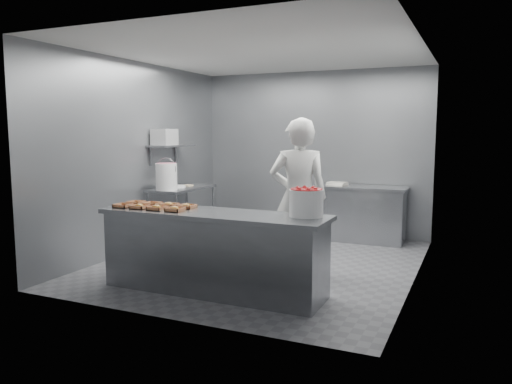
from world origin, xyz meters
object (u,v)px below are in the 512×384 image
tray_2 (157,208)px  tray_4 (136,203)px  service_counter (213,252)px  tray_0 (123,205)px  back_counter (359,213)px  strawberry_tub (306,202)px  tray_3 (175,209)px  worker (299,198)px  prep_table (182,206)px  tray_1 (140,206)px  tray_7 (187,206)px  glaze_bucket (166,176)px  tray_5 (152,204)px  appliance (164,137)px  tray_6 (169,205)px

tray_2 → tray_4: 0.53m
service_counter → tray_0: bearing=-173.9°
back_counter → strawberry_tub: (0.12, -3.10, 0.60)m
tray_3 → worker: 1.54m
tray_0 → strawberry_tub: size_ratio=0.53×
service_counter → prep_table: bearing=130.2°
service_counter → tray_1: 1.02m
tray_4 → strawberry_tub: size_ratio=0.53×
tray_1 → tray_7: 0.54m
tray_3 → glaze_bucket: glaze_bucket is taller
back_counter → glaze_bucket: (-2.53, -1.74, 0.66)m
service_counter → strawberry_tub: bearing=8.3°
tray_0 → tray_3: bearing=-0.0°
tray_7 → strawberry_tub: 1.44m
tray_5 → tray_0: bearing=-134.9°
strawberry_tub → appliance: 3.33m
tray_0 → tray_5: size_ratio=1.00×
tray_2 → tray_3: bearing=0.0°
tray_1 → tray_5: (0.00, 0.24, -0.00)m
tray_7 → glaze_bucket: bearing=131.3°
glaze_bucket → prep_table: bearing=92.4°
prep_table → tray_0: bearing=-75.9°
tray_1 → tray_6: bearing=45.1°
tray_3 → worker: bearing=46.7°
tray_4 → strawberry_tub: strawberry_tub is taller
prep_table → tray_1: size_ratio=6.40×
tray_0 → tray_7: bearing=18.6°
prep_table → tray_6: size_ratio=6.40×
tray_3 → appliance: appliance is taller
tray_0 → tray_1: (0.24, -0.00, 0.00)m
prep_table → back_counter: same height
prep_table → strawberry_tub: 3.26m
prep_table → tray_5: 2.01m
tray_1 → glaze_bucket: glaze_bucket is taller
prep_table → appliance: bearing=-130.9°
tray_6 → tray_7: 0.24m
service_counter → tray_2: tray_2 is taller
tray_2 → tray_7: (0.24, 0.24, 0.00)m
tray_7 → appliance: bearing=130.8°
service_counter → strawberry_tub: strawberry_tub is taller
tray_4 → glaze_bucket: glaze_bucket is taller
back_counter → tray_5: 3.63m
tray_0 → tray_6: (0.48, 0.24, 0.00)m
back_counter → tray_1: bearing=-118.0°
tray_3 → tray_6: 0.34m
tray_3 → tray_2: bearing=180.0°
tray_6 → glaze_bucket: bearing=125.2°
tray_1 → appliance: size_ratio=0.56×
tray_7 → strawberry_tub: (1.44, 0.03, 0.13)m
prep_table → tray_3: bearing=-59.1°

